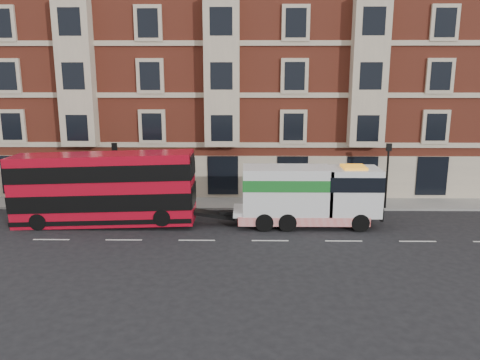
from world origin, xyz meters
TOP-DOWN VIEW (x-y plane):
  - ground at (0.00, 0.00)m, footprint 120.00×120.00m
  - sidewalk at (0.00, 7.50)m, footprint 90.00×3.00m
  - victorian_terrace at (0.50, 15.00)m, footprint 45.00×12.00m
  - lamp_post_west at (-6.00, 6.20)m, footprint 0.35×0.15m
  - lamp_post_east at (12.00, 6.20)m, footprint 0.35×0.15m
  - double_decker_bus at (-5.78, 2.74)m, footprint 10.69×2.45m
  - tow_truck at (6.27, 2.74)m, footprint 8.56×2.53m
  - pedestrian at (-7.96, 6.88)m, footprint 0.81×0.71m

SIDE VIEW (x-z plane):
  - ground at x=0.00m, z-range 0.00..0.00m
  - sidewalk at x=0.00m, z-range 0.00..0.15m
  - pedestrian at x=-7.96m, z-range 0.15..2.01m
  - tow_truck at x=6.27m, z-range 0.11..3.67m
  - double_decker_bus at x=-5.78m, z-range 0.13..4.46m
  - lamp_post_west at x=-6.00m, z-range 0.50..4.85m
  - lamp_post_east at x=12.00m, z-range 0.50..4.85m
  - victorian_terrace at x=0.50m, z-range -0.13..20.27m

